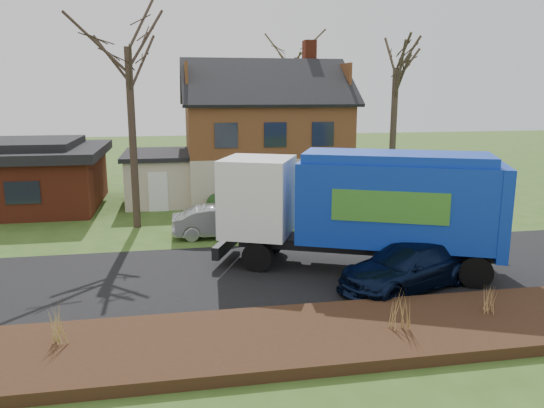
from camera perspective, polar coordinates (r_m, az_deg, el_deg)
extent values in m
plane|color=#35531B|center=(18.76, 0.14, -7.44)|extent=(120.00, 120.00, 0.00)
cube|color=black|center=(18.76, 0.14, -7.41)|extent=(80.00, 7.00, 0.02)
cube|color=black|center=(13.92, 4.24, -14.01)|extent=(80.00, 3.50, 0.30)
cube|color=beige|center=(32.20, -0.90, 3.28)|extent=(9.00, 7.50, 2.70)
cube|color=#593219|center=(31.89, -0.92, 8.17)|extent=(9.00, 7.50, 2.80)
cube|color=maroon|center=(33.49, 4.03, 15.80)|extent=(0.70, 0.90, 1.60)
cube|color=beige|center=(31.30, -12.03, 2.67)|extent=(3.50, 5.50, 2.60)
cube|color=black|center=(31.10, -12.14, 5.25)|extent=(3.90, 5.90, 0.24)
cube|color=maroon|center=(32.00, -26.16, 2.08)|extent=(9.00, 7.50, 2.80)
cube|color=black|center=(31.79, -26.43, 5.01)|extent=(9.80, 8.20, 0.50)
cube|color=black|center=(31.75, -26.51, 5.81)|extent=(7.00, 6.00, 0.40)
cylinder|color=black|center=(18.78, -1.57, -5.67)|extent=(1.14, 0.76, 1.08)
cylinder|color=black|center=(20.81, -0.08, -3.89)|extent=(1.14, 0.76, 1.08)
cylinder|color=black|center=(18.30, 16.84, -6.69)|extent=(1.14, 0.76, 1.08)
cylinder|color=black|center=(20.38, 16.44, -4.75)|extent=(1.14, 0.76, 1.08)
cylinder|color=black|center=(18.46, 21.05, -6.82)|extent=(1.14, 0.76, 1.08)
cylinder|color=black|center=(20.52, 20.22, -4.89)|extent=(1.14, 0.76, 1.08)
cube|color=black|center=(19.20, 9.86, -4.38)|extent=(8.71, 4.66, 0.36)
cube|color=white|center=(19.38, -1.55, 0.85)|extent=(3.22, 3.33, 2.81)
cube|color=black|center=(19.66, -4.78, 1.44)|extent=(0.98, 2.14, 0.94)
cube|color=black|center=(20.18, -4.96, -4.36)|extent=(1.26, 2.49, 0.47)
cube|color=#0D2FA6|center=(18.80, 13.04, 0.19)|extent=(7.04, 4.96, 2.81)
cube|color=#0D2FA6|center=(18.55, 13.26, 4.91)|extent=(6.63, 4.56, 0.31)
cube|color=#0D2FA6|center=(19.15, 23.17, -0.59)|extent=(1.38, 2.58, 3.01)
cube|color=#397D28|center=(17.49, 12.54, -0.32)|extent=(3.46, 1.51, 1.04)
cube|color=#397D28|center=(20.07, 12.61, 1.26)|extent=(3.46, 1.51, 1.04)
imported|color=#9DA1A4|center=(23.24, -5.58, -1.88)|extent=(4.19, 1.52, 1.37)
imported|color=black|center=(17.77, 14.46, -6.47)|extent=(5.44, 3.85, 1.46)
cylinder|color=#392B22|center=(25.06, -14.75, 6.69)|extent=(0.34, 0.34, 8.17)
cylinder|color=#3D3224|center=(29.26, 12.87, 6.78)|extent=(0.34, 0.34, 7.45)
cylinder|color=#443A29|center=(41.68, 2.06, 9.38)|extent=(0.33, 0.33, 8.65)
cone|color=#AA8D4B|center=(14.04, -22.08, -11.78)|extent=(0.04, 0.04, 0.99)
cone|color=#AA8D4B|center=(14.08, -22.75, -11.77)|extent=(0.04, 0.04, 0.99)
cone|color=#AA8D4B|center=(14.01, -21.40, -11.78)|extent=(0.04, 0.04, 0.99)
cone|color=#AA8D4B|center=(14.16, -21.97, -11.57)|extent=(0.04, 0.04, 0.99)
cone|color=#AA8D4B|center=(13.92, -22.19, -11.99)|extent=(0.04, 0.04, 0.99)
cone|color=#9A7744|center=(14.04, 13.61, -11.11)|extent=(0.04, 0.04, 1.03)
cone|color=#9A7744|center=(13.98, 12.99, -11.19)|extent=(0.04, 0.04, 1.03)
cone|color=#9A7744|center=(14.11, 14.23, -11.04)|extent=(0.04, 0.04, 1.03)
cone|color=#9A7744|center=(14.15, 13.40, -10.91)|extent=(0.04, 0.04, 1.03)
cone|color=#9A7744|center=(13.94, 13.83, -11.31)|extent=(0.04, 0.04, 1.03)
cone|color=#A47C48|center=(15.82, 22.14, -9.47)|extent=(0.04, 0.04, 0.78)
cone|color=#A47C48|center=(15.75, 21.71, -9.54)|extent=(0.04, 0.04, 0.78)
cone|color=#A47C48|center=(15.90, 22.57, -9.41)|extent=(0.04, 0.04, 0.78)
cone|color=#A47C48|center=(15.91, 21.92, -9.34)|extent=(0.04, 0.04, 0.78)
cone|color=#A47C48|center=(15.74, 22.35, -9.61)|extent=(0.04, 0.04, 0.78)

